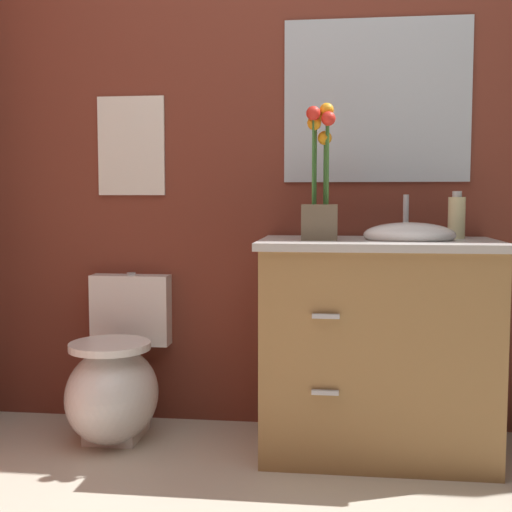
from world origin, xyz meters
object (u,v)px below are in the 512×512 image
(vanity_cabinet, at_px, (377,344))
(wall_mirror, at_px, (377,101))
(flower_vase, at_px, (320,193))
(toilet, at_px, (116,382))
(soap_bottle, at_px, (457,217))
(wall_poster, at_px, (131,146))

(vanity_cabinet, distance_m, wall_mirror, 1.05)
(vanity_cabinet, xyz_separation_m, flower_vase, (-0.23, -0.02, 0.61))
(toilet, relative_size, vanity_cabinet, 0.66)
(toilet, height_order, soap_bottle, soap_bottle)
(toilet, relative_size, flower_vase, 1.29)
(wall_mirror, bearing_deg, soap_bottle, -28.28)
(flower_vase, bearing_deg, toilet, 176.86)
(toilet, xyz_separation_m, wall_mirror, (1.10, 0.27, 1.21))
(toilet, height_order, flower_vase, flower_vase)
(vanity_cabinet, height_order, flower_vase, flower_vase)
(vanity_cabinet, xyz_separation_m, soap_bottle, (0.32, 0.12, 0.51))
(soap_bottle, xyz_separation_m, wall_poster, (-1.42, 0.17, 0.31))
(flower_vase, distance_m, wall_mirror, 0.56)
(flower_vase, bearing_deg, wall_mirror, 53.63)
(flower_vase, xyz_separation_m, wall_poster, (-0.87, 0.32, 0.22))
(wall_poster, height_order, wall_mirror, wall_mirror)
(soap_bottle, distance_m, wall_poster, 1.46)
(vanity_cabinet, bearing_deg, soap_bottle, 21.03)
(vanity_cabinet, height_order, wall_poster, wall_poster)
(wall_poster, distance_m, wall_mirror, 1.11)
(flower_vase, relative_size, soap_bottle, 2.77)
(vanity_cabinet, bearing_deg, toilet, 178.63)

